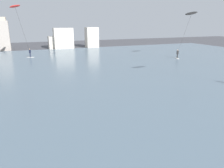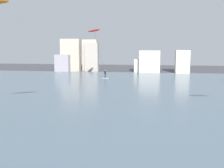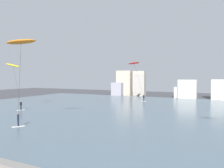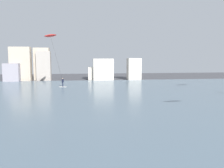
{
  "view_description": "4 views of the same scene",
  "coord_description": "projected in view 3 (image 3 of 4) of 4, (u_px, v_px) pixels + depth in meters",
  "views": [
    {
      "loc": [
        -8.25,
        0.89,
        6.68
      ],
      "look_at": [
        -2.71,
        14.56,
        2.37
      ],
      "focal_mm": 34.21,
      "sensor_mm": 36.0,
      "label": 1
    },
    {
      "loc": [
        0.85,
        -7.41,
        6.88
      ],
      "look_at": [
        -1.92,
        13.34,
        3.73
      ],
      "focal_mm": 43.59,
      "sensor_mm": 36.0,
      "label": 2
    },
    {
      "loc": [
        8.2,
        -4.93,
        6.09
      ],
      "look_at": [
        -1.37,
        14.73,
        5.32
      ],
      "focal_mm": 34.34,
      "sensor_mm": 36.0,
      "label": 3
    },
    {
      "loc": [
        -3.67,
        1.2,
        5.63
      ],
      "look_at": [
        -2.31,
        12.18,
        4.34
      ],
      "focal_mm": 37.37,
      "sensor_mm": 36.0,
      "label": 4
    }
  ],
  "objects": [
    {
      "name": "kitesurfer_red",
      "position": [
        135.0,
        66.0,
        50.04
      ],
      "size": [
        3.56,
        4.97,
        9.64
      ],
      "color": "silver",
      "rests_on": "water_bay"
    },
    {
      "name": "kitesurfer_yellow",
      "position": [
        14.0,
        69.0,
        38.65
      ],
      "size": [
        4.12,
        1.52,
        8.57
      ],
      "color": "silver",
      "rests_on": "water_bay"
    },
    {
      "name": "far_shore_buildings",
      "position": [
        153.0,
        87.0,
        64.32
      ],
      "size": [
        31.79,
        5.52,
        7.96
      ],
      "color": "gray",
      "rests_on": "ground"
    },
    {
      "name": "water_bay",
      "position": [
        161.0,
        113.0,
        35.53
      ],
      "size": [
        84.0,
        52.0,
        0.1
      ],
      "primitive_type": "cube",
      "color": "slate",
      "rests_on": "ground"
    },
    {
      "name": "kitesurfer_orange",
      "position": [
        21.0,
        49.0,
        23.84
      ],
      "size": [
        4.01,
        2.77,
        10.25
      ],
      "color": "silver",
      "rests_on": "water_bay"
    }
  ]
}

